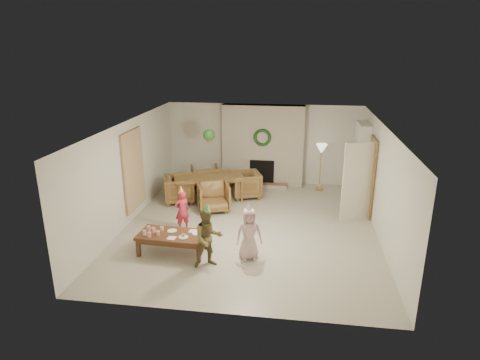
% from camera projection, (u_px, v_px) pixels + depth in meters
% --- Properties ---
extents(floor, '(7.00, 7.00, 0.00)m').
position_uv_depth(floor, '(250.00, 226.00, 10.17)').
color(floor, '#B7B29E').
rests_on(floor, ground).
extents(ceiling, '(7.00, 7.00, 0.00)m').
position_uv_depth(ceiling, '(251.00, 125.00, 9.39)').
color(ceiling, white).
rests_on(ceiling, wall_back).
extents(wall_back, '(7.00, 0.00, 7.00)m').
position_uv_depth(wall_back, '(263.00, 144.00, 13.07)').
color(wall_back, silver).
rests_on(wall_back, floor).
extents(wall_front, '(7.00, 0.00, 7.00)m').
position_uv_depth(wall_front, '(224.00, 246.00, 6.49)').
color(wall_front, silver).
rests_on(wall_front, floor).
extents(wall_left, '(0.00, 7.00, 7.00)m').
position_uv_depth(wall_left, '(129.00, 172.00, 10.18)').
color(wall_left, silver).
rests_on(wall_left, floor).
extents(wall_right, '(0.00, 7.00, 7.00)m').
position_uv_depth(wall_right, '(382.00, 184.00, 9.37)').
color(wall_right, silver).
rests_on(wall_right, floor).
extents(fireplace_mass, '(2.50, 0.40, 2.50)m').
position_uv_depth(fireplace_mass, '(263.00, 145.00, 12.88)').
color(fireplace_mass, '#4D1E14').
rests_on(fireplace_mass, floor).
extents(fireplace_hearth, '(1.60, 0.30, 0.12)m').
position_uv_depth(fireplace_hearth, '(261.00, 185.00, 12.92)').
color(fireplace_hearth, brown).
rests_on(fireplace_hearth, floor).
extents(fireplace_firebox, '(0.75, 0.12, 0.75)m').
position_uv_depth(fireplace_firebox, '(262.00, 172.00, 12.96)').
color(fireplace_firebox, black).
rests_on(fireplace_firebox, floor).
extents(fireplace_wreath, '(0.54, 0.10, 0.54)m').
position_uv_depth(fireplace_wreath, '(262.00, 138.00, 12.57)').
color(fireplace_wreath, '#173E19').
rests_on(fireplace_wreath, fireplace_mass).
extents(floor_lamp_base, '(0.27, 0.27, 0.03)m').
position_uv_depth(floor_lamp_base, '(319.00, 189.00, 12.75)').
color(floor_lamp_base, gold).
rests_on(floor_lamp_base, floor).
extents(floor_lamp_post, '(0.03, 0.03, 1.28)m').
position_uv_depth(floor_lamp_post, '(320.00, 169.00, 12.54)').
color(floor_lamp_post, gold).
rests_on(floor_lamp_post, floor).
extents(floor_lamp_shade, '(0.34, 0.34, 0.28)m').
position_uv_depth(floor_lamp_shade, '(322.00, 149.00, 12.35)').
color(floor_lamp_shade, beige).
rests_on(floor_lamp_shade, floor_lamp_post).
extents(bookshelf_carcass, '(0.30, 1.00, 2.20)m').
position_uv_depth(bookshelf_carcass, '(361.00, 162.00, 11.61)').
color(bookshelf_carcass, white).
rests_on(bookshelf_carcass, floor).
extents(bookshelf_shelf_a, '(0.30, 0.92, 0.03)m').
position_uv_depth(bookshelf_shelf_a, '(358.00, 184.00, 11.81)').
color(bookshelf_shelf_a, white).
rests_on(bookshelf_shelf_a, bookshelf_carcass).
extents(bookshelf_shelf_b, '(0.30, 0.92, 0.03)m').
position_uv_depth(bookshelf_shelf_b, '(359.00, 171.00, 11.69)').
color(bookshelf_shelf_b, white).
rests_on(bookshelf_shelf_b, bookshelf_carcass).
extents(bookshelf_shelf_c, '(0.30, 0.92, 0.03)m').
position_uv_depth(bookshelf_shelf_c, '(361.00, 157.00, 11.56)').
color(bookshelf_shelf_c, white).
rests_on(bookshelf_shelf_c, bookshelf_carcass).
extents(bookshelf_shelf_d, '(0.30, 0.92, 0.03)m').
position_uv_depth(bookshelf_shelf_d, '(362.00, 143.00, 11.44)').
color(bookshelf_shelf_d, white).
rests_on(bookshelf_shelf_d, bookshelf_carcass).
extents(books_row_lower, '(0.20, 0.40, 0.24)m').
position_uv_depth(books_row_lower, '(358.00, 181.00, 11.63)').
color(books_row_lower, '#A42A1E').
rests_on(books_row_lower, bookshelf_shelf_a).
extents(books_row_mid, '(0.20, 0.44, 0.24)m').
position_uv_depth(books_row_mid, '(359.00, 166.00, 11.69)').
color(books_row_mid, '#21577B').
rests_on(books_row_mid, bookshelf_shelf_b).
extents(books_row_upper, '(0.20, 0.36, 0.22)m').
position_uv_depth(books_row_upper, '(361.00, 153.00, 11.43)').
color(books_row_upper, '#BC7E28').
rests_on(books_row_upper, bookshelf_shelf_c).
extents(door_frame, '(0.05, 0.86, 2.04)m').
position_uv_depth(door_frame, '(371.00, 177.00, 10.58)').
color(door_frame, brown).
rests_on(door_frame, floor).
extents(door_leaf, '(0.77, 0.32, 2.00)m').
position_uv_depth(door_leaf, '(358.00, 182.00, 10.28)').
color(door_leaf, beige).
rests_on(door_leaf, floor).
extents(curtain_panel, '(0.06, 1.20, 2.00)m').
position_uv_depth(curtain_panel, '(133.00, 170.00, 10.37)').
color(curtain_panel, beige).
rests_on(curtain_panel, wall_left).
extents(dining_table, '(2.18, 1.67, 0.68)m').
position_uv_depth(dining_table, '(209.00, 188.00, 11.84)').
color(dining_table, brown).
rests_on(dining_table, floor).
extents(dining_chair_near, '(1.03, 1.05, 0.75)m').
position_uv_depth(dining_chair_near, '(214.00, 197.00, 11.04)').
color(dining_chair_near, brown).
rests_on(dining_chair_near, floor).
extents(dining_chair_far, '(1.03, 1.05, 0.75)m').
position_uv_depth(dining_chair_far, '(205.00, 178.00, 12.61)').
color(dining_chair_far, brown).
rests_on(dining_chair_far, floor).
extents(dining_chair_left, '(1.05, 1.03, 0.75)m').
position_uv_depth(dining_chair_left, '(179.00, 189.00, 11.66)').
color(dining_chair_left, brown).
rests_on(dining_chair_left, floor).
extents(dining_chair_right, '(1.05, 1.03, 0.75)m').
position_uv_depth(dining_chair_right, '(245.00, 184.00, 12.03)').
color(dining_chair_right, brown).
rests_on(dining_chair_right, floor).
extents(hanging_plant_cord, '(0.01, 0.01, 0.70)m').
position_uv_depth(hanging_plant_cord, '(209.00, 126.00, 11.08)').
color(hanging_plant_cord, tan).
rests_on(hanging_plant_cord, ceiling).
extents(hanging_plant_pot, '(0.16, 0.16, 0.12)m').
position_uv_depth(hanging_plant_pot, '(209.00, 139.00, 11.19)').
color(hanging_plant_pot, brown).
rests_on(hanging_plant_pot, hanging_plant_cord).
extents(hanging_plant_foliage, '(0.32, 0.32, 0.32)m').
position_uv_depth(hanging_plant_foliage, '(209.00, 135.00, 11.16)').
color(hanging_plant_foliage, '#1E531B').
rests_on(hanging_plant_foliage, hanging_plant_pot).
extents(coffee_table_top, '(1.48, 0.79, 0.07)m').
position_uv_depth(coffee_table_top, '(173.00, 235.00, 8.76)').
color(coffee_table_top, '#55321C').
rests_on(coffee_table_top, floor).
extents(coffee_table_apron, '(1.36, 0.68, 0.09)m').
position_uv_depth(coffee_table_apron, '(173.00, 238.00, 8.79)').
color(coffee_table_apron, '#55321C').
rests_on(coffee_table_apron, floor).
extents(coffee_leg_fl, '(0.08, 0.08, 0.38)m').
position_uv_depth(coffee_leg_fl, '(138.00, 248.00, 8.68)').
color(coffee_leg_fl, '#55321C').
rests_on(coffee_leg_fl, floor).
extents(coffee_leg_fr, '(0.08, 0.08, 0.38)m').
position_uv_depth(coffee_leg_fr, '(199.00, 254.00, 8.44)').
color(coffee_leg_fr, '#55321C').
rests_on(coffee_leg_fr, floor).
extents(coffee_leg_bl, '(0.08, 0.08, 0.38)m').
position_uv_depth(coffee_leg_bl, '(150.00, 236.00, 9.23)').
color(coffee_leg_bl, '#55321C').
rests_on(coffee_leg_bl, floor).
extents(coffee_leg_br, '(0.08, 0.08, 0.38)m').
position_uv_depth(coffee_leg_br, '(206.00, 241.00, 8.99)').
color(coffee_leg_br, '#55321C').
rests_on(coffee_leg_br, floor).
extents(cup_a, '(0.08, 0.08, 0.10)m').
position_uv_depth(cup_a, '(144.00, 233.00, 8.68)').
color(cup_a, white).
rests_on(cup_a, coffee_table_top).
extents(cup_b, '(0.08, 0.08, 0.10)m').
position_uv_depth(cup_b, '(149.00, 228.00, 8.89)').
color(cup_b, white).
rests_on(cup_b, coffee_table_top).
extents(cup_c, '(0.08, 0.08, 0.10)m').
position_uv_depth(cup_c, '(149.00, 234.00, 8.61)').
color(cup_c, white).
rests_on(cup_c, coffee_table_top).
extents(cup_d, '(0.08, 0.08, 0.10)m').
position_uv_depth(cup_d, '(153.00, 230.00, 8.82)').
color(cup_d, white).
rests_on(cup_d, coffee_table_top).
extents(cup_e, '(0.08, 0.08, 0.10)m').
position_uv_depth(cup_e, '(158.00, 233.00, 8.66)').
color(cup_e, white).
rests_on(cup_e, coffee_table_top).
extents(cup_f, '(0.08, 0.08, 0.10)m').
position_uv_depth(cup_f, '(162.00, 229.00, 8.87)').
color(cup_f, white).
rests_on(cup_f, coffee_table_top).
extents(plate_a, '(0.21, 0.21, 0.01)m').
position_uv_depth(plate_a, '(172.00, 231.00, 8.89)').
color(plate_a, white).
rests_on(plate_a, coffee_table_top).
extents(plate_b, '(0.21, 0.21, 0.01)m').
position_uv_depth(plate_b, '(183.00, 237.00, 8.60)').
color(plate_b, white).
rests_on(plate_b, coffee_table_top).
extents(plate_c, '(0.21, 0.21, 0.01)m').
position_uv_depth(plate_c, '(197.00, 233.00, 8.76)').
color(plate_c, white).
rests_on(plate_c, coffee_table_top).
extents(food_scoop, '(0.08, 0.08, 0.08)m').
position_uv_depth(food_scoop, '(183.00, 235.00, 8.58)').
color(food_scoop, tan).
rests_on(food_scoop, plate_b).
extents(napkin_left, '(0.17, 0.17, 0.01)m').
position_uv_depth(napkin_left, '(172.00, 238.00, 8.56)').
color(napkin_left, '#FFBBCA').
rests_on(napkin_left, coffee_table_top).
extents(napkin_right, '(0.17, 0.17, 0.01)m').
position_uv_depth(napkin_right, '(193.00, 231.00, 8.87)').
color(napkin_right, '#FFBBCA').
rests_on(napkin_right, coffee_table_top).
extents(child_red, '(0.43, 0.40, 0.98)m').
position_uv_depth(child_red, '(182.00, 211.00, 9.85)').
color(child_red, '#BB283A').
rests_on(child_red, floor).
extents(party_hat_red, '(0.17, 0.17, 0.19)m').
position_uv_depth(party_hat_red, '(181.00, 189.00, 9.68)').
color(party_hat_red, '#EEE74F').
rests_on(party_hat_red, child_red).
extents(child_plaid, '(0.73, 0.67, 1.21)m').
position_uv_depth(child_plaid, '(208.00, 238.00, 8.18)').
color(child_plaid, brown).
rests_on(child_plaid, floor).
extents(party_hat_plaid, '(0.16, 0.16, 0.20)m').
position_uv_depth(party_hat_plaid, '(207.00, 208.00, 7.98)').
color(party_hat_plaid, green).
rests_on(party_hat_plaid, child_plaid).
extents(child_pink, '(0.62, 0.49, 1.10)m').
position_uv_depth(child_pink, '(249.00, 234.00, 8.51)').
color(child_pink, beige).
rests_on(child_pink, floor).
extents(party_hat_pink, '(0.16, 0.16, 0.20)m').
position_uv_depth(party_hat_pink, '(249.00, 207.00, 8.32)').
color(party_hat_pink, silver).
rests_on(party_hat_pink, child_pink).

